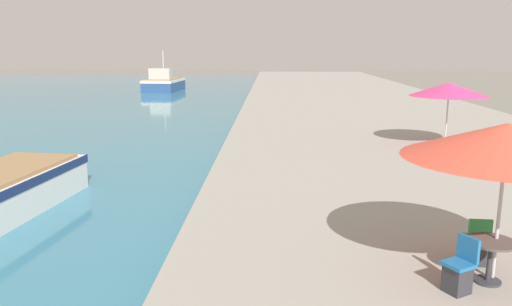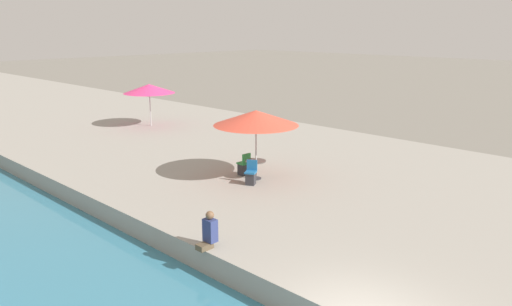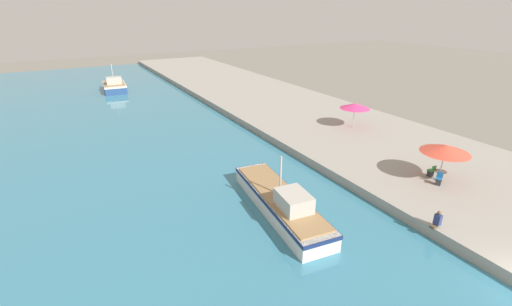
{
  "view_description": "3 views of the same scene",
  "coord_description": "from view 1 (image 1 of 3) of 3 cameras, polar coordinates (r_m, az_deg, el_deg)",
  "views": [
    {
      "loc": [
        1.96,
        0.55,
        4.59
      ],
      "look_at": [
        1.5,
        14.94,
        1.53
      ],
      "focal_mm": 35.0,
      "sensor_mm": 36.0,
      "label": 1
    },
    {
      "loc": [
        -7.77,
        -4.62,
        6.49
      ],
      "look_at": [
        5.72,
        8.51,
        1.73
      ],
      "focal_mm": 35.0,
      "sensor_mm": 36.0,
      "label": 2
    },
    {
      "loc": [
        -16.48,
        -4.11,
        12.05
      ],
      "look_at": [
        -4.0,
        18.0,
        1.33
      ],
      "focal_mm": 24.0,
      "sensor_mm": 36.0,
      "label": 3
    }
  ],
  "objects": [
    {
      "name": "cafe_umbrella_white",
      "position": [
        21.09,
        21.2,
        6.79
      ],
      "size": [
        3.01,
        3.01,
        2.51
      ],
      "color": "#B7B7B7",
      "rests_on": "quay_promenade"
    },
    {
      "name": "cafe_umbrella_pink",
      "position": [
        8.93,
        26.74,
        1.25
      ],
      "size": [
        3.29,
        3.29,
        2.68
      ],
      "color": "#B7B7B7",
      "rests_on": "quay_promenade"
    },
    {
      "name": "cafe_table",
      "position": [
        9.27,
        25.2,
        -10.24
      ],
      "size": [
        0.8,
        0.8,
        0.74
      ],
      "color": "#333338",
      "rests_on": "quay_promenade"
    },
    {
      "name": "cafe_chair_left",
      "position": [
        8.81,
        22.15,
        -12.59
      ],
      "size": [
        0.57,
        0.56,
        0.91
      ],
      "rotation": [
        0.0,
        0.0,
        2.09
      ],
      "color": "#2D2D33",
      "rests_on": "quay_promenade"
    },
    {
      "name": "cafe_chair_right",
      "position": [
        9.98,
        23.74,
        -9.82
      ],
      "size": [
        0.43,
        0.46,
        0.91
      ],
      "rotation": [
        0.0,
        0.0,
        -0.07
      ],
      "color": "#2D2D33",
      "rests_on": "quay_promenade"
    },
    {
      "name": "fishing_boat_mid",
      "position": [
        54.27,
        -10.51,
        7.88
      ],
      "size": [
        3.62,
        6.28,
        4.22
      ],
      "rotation": [
        0.0,
        0.0,
        -0.07
      ],
      "color": "navy",
      "rests_on": "water_basin"
    },
    {
      "name": "quay_promenade",
      "position": [
        37.19,
        11.21,
        5.25
      ],
      "size": [
        16.0,
        90.0,
        0.73
      ],
      "color": "gray",
      "rests_on": "ground_plane"
    }
  ]
}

